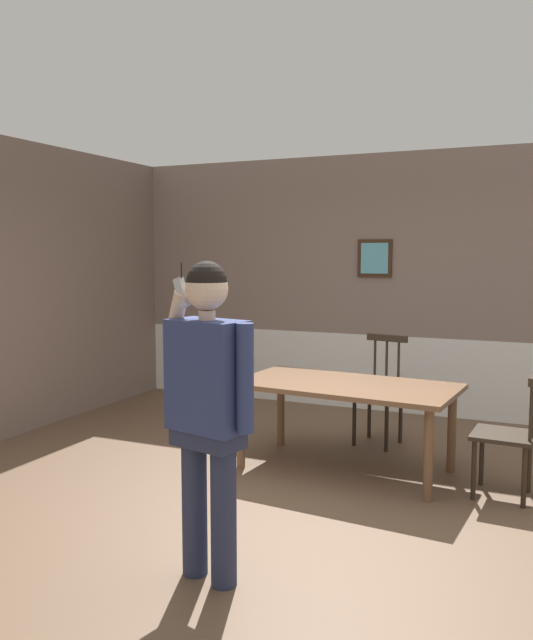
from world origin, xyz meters
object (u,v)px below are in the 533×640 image
at_px(chair_by_doorway, 508,434).
at_px(dining_table, 346,393).
at_px(chair_near_window, 380,394).
at_px(person_figure, 209,398).

bearing_deg(chair_by_doorway, dining_table, 88.71).
relative_size(dining_table, chair_near_window, 1.81).
bearing_deg(dining_table, chair_near_window, 84.94).
xyz_separation_m(chair_near_window, person_figure, (-0.21, -2.91, 0.54)).
xyz_separation_m(chair_by_doorway, person_figure, (-1.40, -1.96, 0.55)).
height_order(dining_table, chair_near_window, chair_near_window).
xyz_separation_m(dining_table, chair_near_window, (0.08, 0.85, -0.17)).
distance_m(dining_table, person_figure, 2.10).
distance_m(chair_near_window, chair_by_doorway, 1.53).
relative_size(dining_table, chair_by_doorway, 1.97).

